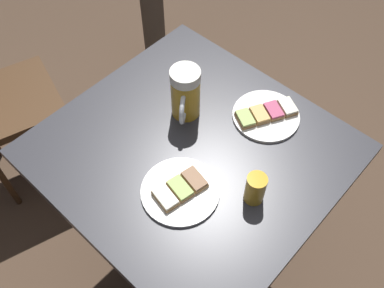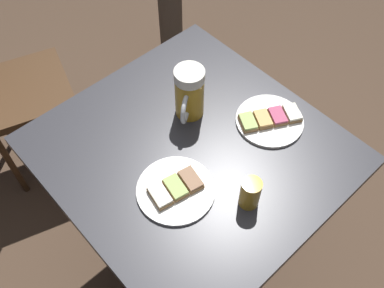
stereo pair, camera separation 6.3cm
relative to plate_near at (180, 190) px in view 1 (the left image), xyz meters
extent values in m
plane|color=#4C3828|center=(-0.13, -0.08, -0.75)|extent=(6.00, 6.00, 0.00)
cylinder|color=black|center=(-0.13, -0.08, -0.74)|extent=(0.44, 0.44, 0.01)
cylinder|color=black|center=(-0.13, -0.08, -0.38)|extent=(0.09, 0.09, 0.71)
cube|color=#333338|center=(-0.13, -0.08, -0.03)|extent=(0.80, 0.84, 0.04)
cylinder|color=white|center=(0.00, 0.00, 0.00)|extent=(0.22, 0.22, 0.01)
cube|color=#9E7547|center=(0.05, -0.01, 0.01)|extent=(0.06, 0.08, 0.01)
cube|color=white|center=(0.05, -0.01, 0.02)|extent=(0.06, 0.08, 0.01)
cube|color=#9E7547|center=(0.00, 0.00, 0.01)|extent=(0.06, 0.08, 0.01)
cube|color=#ADC66B|center=(0.00, 0.00, 0.02)|extent=(0.06, 0.08, 0.01)
cube|color=#9E7547|center=(-0.05, 0.01, 0.01)|extent=(0.06, 0.08, 0.01)
cube|color=#997051|center=(-0.05, 0.01, 0.02)|extent=(0.06, 0.08, 0.01)
cylinder|color=white|center=(-0.38, 0.01, 0.00)|extent=(0.21, 0.21, 0.01)
cube|color=#9E7547|center=(-0.44, 0.05, 0.01)|extent=(0.07, 0.08, 0.01)
cube|color=white|center=(-0.44, 0.05, 0.02)|extent=(0.07, 0.08, 0.01)
cube|color=#9E7547|center=(-0.40, 0.02, 0.01)|extent=(0.07, 0.08, 0.01)
cube|color=#BC4C70|center=(-0.40, 0.02, 0.02)|extent=(0.07, 0.08, 0.01)
cube|color=#9E7547|center=(-0.36, 0.00, 0.01)|extent=(0.07, 0.08, 0.01)
cube|color=#E5B266|center=(-0.36, 0.00, 0.02)|extent=(0.07, 0.08, 0.01)
cube|color=#9E7547|center=(-0.32, -0.02, 0.01)|extent=(0.07, 0.08, 0.01)
cube|color=#ADC66B|center=(-0.32, -0.02, 0.02)|extent=(0.07, 0.08, 0.01)
cylinder|color=gold|center=(-0.22, -0.19, 0.06)|extent=(0.09, 0.09, 0.14)
cylinder|color=white|center=(-0.22, -0.19, 0.15)|extent=(0.09, 0.09, 0.03)
torus|color=silver|center=(-0.18, -0.16, 0.07)|extent=(0.08, 0.07, 0.09)
cylinder|color=gold|center=(-0.12, 0.16, 0.04)|extent=(0.06, 0.06, 0.10)
cylinder|color=#472D19|center=(-0.05, -0.72, -0.53)|extent=(0.03, 0.03, 0.44)
cylinder|color=#472D19|center=(-0.14, -1.03, -0.53)|extent=(0.03, 0.03, 0.44)
cylinder|color=#472D19|center=(0.26, -0.82, -0.53)|extent=(0.03, 0.03, 0.44)
cube|color=#472D19|center=(0.06, -0.92, -0.29)|extent=(0.48, 0.48, 0.04)
cylinder|color=#51473D|center=(-0.72, -0.88, -0.30)|extent=(0.11, 0.11, 0.90)
camera|label=1|loc=(0.41, 0.43, 1.04)|focal=40.07mm
camera|label=2|loc=(0.37, 0.47, 1.04)|focal=40.07mm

